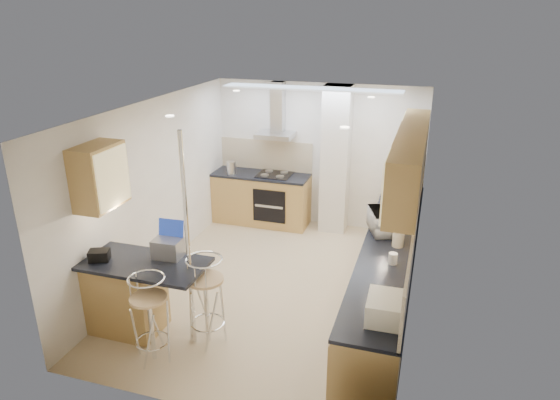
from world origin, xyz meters
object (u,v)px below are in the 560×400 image
(bar_stool_near, at_px, (150,319))
(bread_bin, at_px, (385,308))
(microwave, at_px, (385,221))
(laptop, at_px, (168,248))
(bar_stool_end, at_px, (206,300))

(bar_stool_near, relative_size, bread_bin, 2.40)
(microwave, height_order, bread_bin, microwave)
(laptop, bearing_deg, bar_stool_end, -18.00)
(laptop, distance_m, bar_stool_end, 0.75)
(laptop, xyz_separation_m, bar_stool_end, (0.52, -0.14, -0.51))
(bar_stool_near, distance_m, bar_stool_end, 0.64)
(microwave, height_order, laptop, microwave)
(laptop, distance_m, bread_bin, 2.57)
(microwave, distance_m, bar_stool_near, 3.11)
(microwave, height_order, bar_stool_end, microwave)
(laptop, height_order, bar_stool_end, laptop)
(bar_stool_end, bearing_deg, bar_stool_near, 142.75)
(microwave, xyz_separation_m, bar_stool_near, (-2.21, -2.11, -0.55))
(bar_stool_end, bearing_deg, microwave, -41.52)
(microwave, xyz_separation_m, bar_stool_end, (-1.77, -1.64, -0.53))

